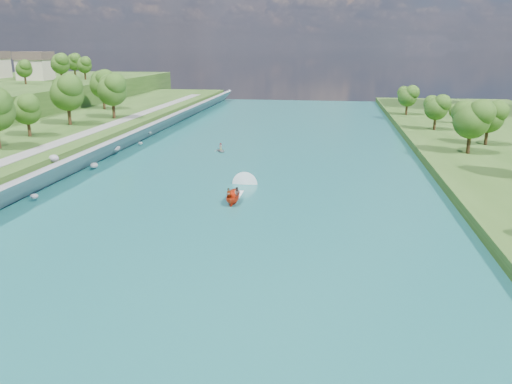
# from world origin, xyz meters

# --- Properties ---
(ground) EXTENTS (260.00, 260.00, 0.00)m
(ground) POSITION_xyz_m (0.00, 0.00, 0.00)
(ground) COLOR #2D5119
(ground) RESTS_ON ground
(river_water) EXTENTS (55.00, 240.00, 0.10)m
(river_water) POSITION_xyz_m (0.00, 20.00, 0.05)
(river_water) COLOR #195E61
(river_water) RESTS_ON ground
(ridge_west) EXTENTS (60.00, 120.00, 9.00)m
(ridge_west) POSITION_xyz_m (-82.50, 95.00, 4.50)
(ridge_west) COLOR #2D5119
(ridge_west) RESTS_ON ground
(riprap_bank) EXTENTS (4.42, 236.00, 4.22)m
(riprap_bank) POSITION_xyz_m (-25.85, 19.25, 1.80)
(riprap_bank) COLOR slate
(riprap_bank) RESTS_ON ground
(riverside_path) EXTENTS (3.00, 200.00, 0.10)m
(riverside_path) POSITION_xyz_m (-32.50, 20.00, 3.55)
(riverside_path) COLOR gray
(riverside_path) RESTS_ON berm_west
(trees_ridge) EXTENTS (15.48, 52.99, 9.45)m
(trees_ridge) POSITION_xyz_m (-69.52, 94.84, 13.39)
(trees_ridge) COLOR #294D14
(trees_ridge) RESTS_ON ridge_west
(motorboat) EXTENTS (3.60, 18.85, 2.02)m
(motorboat) POSITION_xyz_m (0.37, 16.99, 0.76)
(motorboat) COLOR red
(motorboat) RESTS_ON river_water
(raft) EXTENTS (2.94, 3.20, 1.62)m
(raft) POSITION_xyz_m (-7.96, 46.10, 0.46)
(raft) COLOR gray
(raft) RESTS_ON river_water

